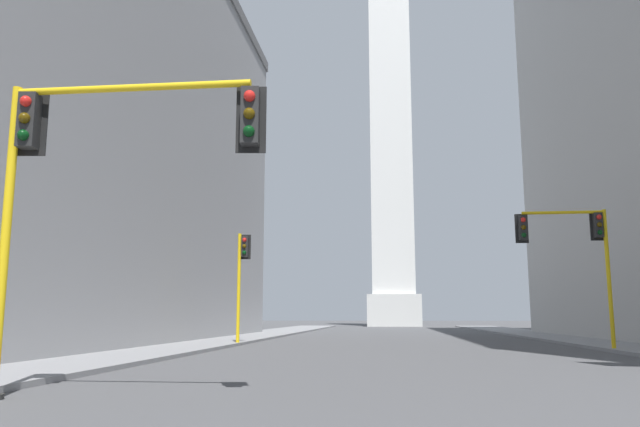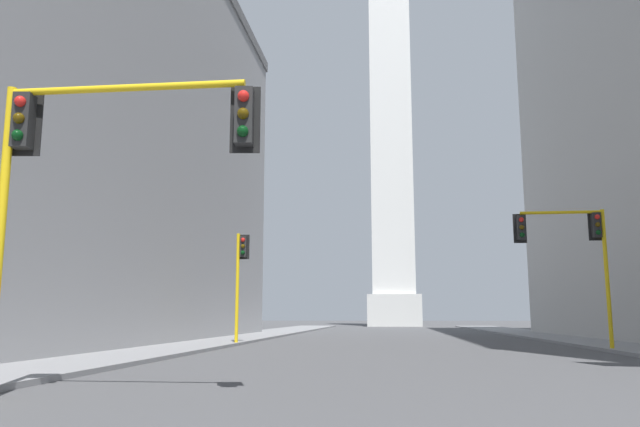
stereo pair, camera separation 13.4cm
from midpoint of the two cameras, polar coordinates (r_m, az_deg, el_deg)
sidewalk_left at (r=36.09m, az=-10.34°, el=-11.49°), size 5.00×111.19×0.15m
sidewalk_right at (r=36.50m, az=25.37°, el=-10.73°), size 5.00×111.19×0.15m
obelisk at (r=97.86m, az=6.56°, el=7.12°), size 7.79×7.79×60.59m
traffic_light_near_left at (r=12.82m, az=-20.13°, el=5.08°), size 5.20×0.53×6.01m
traffic_light_mid_left at (r=33.38m, az=-7.20°, el=-5.24°), size 0.77×0.51×5.86m
traffic_light_mid_right at (r=29.74m, az=22.40°, el=-2.57°), size 4.03×0.51×6.17m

